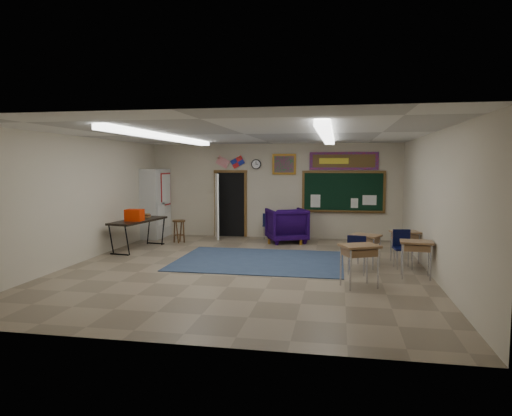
% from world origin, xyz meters
% --- Properties ---
extents(floor, '(9.00, 9.00, 0.00)m').
position_xyz_m(floor, '(0.00, 0.00, 0.00)').
color(floor, '#83725A').
rests_on(floor, ground).
extents(back_wall, '(8.00, 0.04, 3.00)m').
position_xyz_m(back_wall, '(0.00, 4.50, 1.50)').
color(back_wall, beige).
rests_on(back_wall, floor).
extents(front_wall, '(8.00, 0.04, 3.00)m').
position_xyz_m(front_wall, '(0.00, -4.50, 1.50)').
color(front_wall, beige).
rests_on(front_wall, floor).
extents(left_wall, '(0.04, 9.00, 3.00)m').
position_xyz_m(left_wall, '(-4.00, 0.00, 1.50)').
color(left_wall, beige).
rests_on(left_wall, floor).
extents(right_wall, '(0.04, 9.00, 3.00)m').
position_xyz_m(right_wall, '(4.00, 0.00, 1.50)').
color(right_wall, beige).
rests_on(right_wall, floor).
extents(ceiling, '(8.00, 9.00, 0.04)m').
position_xyz_m(ceiling, '(0.00, 0.00, 3.00)').
color(ceiling, white).
rests_on(ceiling, back_wall).
extents(area_rug, '(4.00, 3.00, 0.02)m').
position_xyz_m(area_rug, '(0.20, 0.80, 0.01)').
color(area_rug, '#30415B').
rests_on(area_rug, floor).
extents(fluorescent_strips, '(3.86, 6.00, 0.10)m').
position_xyz_m(fluorescent_strips, '(0.00, 0.00, 2.94)').
color(fluorescent_strips, white).
rests_on(fluorescent_strips, ceiling).
extents(doorway, '(1.10, 0.89, 2.16)m').
position_xyz_m(doorway, '(-1.50, 4.35, 1.06)').
color(doorway, black).
rests_on(doorway, back_wall).
extents(chalkboard, '(2.55, 0.14, 1.30)m').
position_xyz_m(chalkboard, '(2.20, 4.46, 1.46)').
color(chalkboard, brown).
rests_on(chalkboard, back_wall).
extents(bulletin_board, '(2.10, 0.05, 0.55)m').
position_xyz_m(bulletin_board, '(2.20, 4.47, 2.45)').
color(bulletin_board, red).
rests_on(bulletin_board, back_wall).
extents(framed_art_print, '(0.75, 0.05, 0.65)m').
position_xyz_m(framed_art_print, '(0.35, 4.47, 2.35)').
color(framed_art_print, '#94621C').
rests_on(framed_art_print, back_wall).
extents(wall_clock, '(0.32, 0.05, 0.32)m').
position_xyz_m(wall_clock, '(-0.55, 4.47, 2.35)').
color(wall_clock, black).
rests_on(wall_clock, back_wall).
extents(wall_flags, '(1.16, 0.06, 0.70)m').
position_xyz_m(wall_flags, '(-1.40, 4.44, 2.48)').
color(wall_flags, red).
rests_on(wall_flags, back_wall).
extents(storage_cabinet, '(0.59, 1.25, 2.20)m').
position_xyz_m(storage_cabinet, '(-3.71, 3.85, 1.10)').
color(storage_cabinet, '#BABBB6').
rests_on(storage_cabinet, floor).
extents(wingback_armchair, '(1.45, 1.46, 1.03)m').
position_xyz_m(wingback_armchair, '(0.53, 3.68, 0.52)').
color(wingback_armchair, '#170536').
rests_on(wingback_armchair, floor).
extents(student_chair_reading, '(0.47, 0.47, 0.83)m').
position_xyz_m(student_chair_reading, '(-0.03, 4.12, 0.41)').
color(student_chair_reading, black).
rests_on(student_chair_reading, floor).
extents(student_chair_desk_a, '(0.47, 0.47, 0.85)m').
position_xyz_m(student_chair_desk_a, '(2.47, -0.15, 0.43)').
color(student_chair_desk_a, black).
rests_on(student_chair_desk_a, floor).
extents(student_chair_desk_b, '(0.48, 0.48, 0.86)m').
position_xyz_m(student_chair_desk_b, '(3.51, 0.59, 0.43)').
color(student_chair_desk_b, black).
rests_on(student_chair_desk_b, floor).
extents(student_desk_front_left, '(0.76, 0.69, 0.74)m').
position_xyz_m(student_desk_front_left, '(2.69, 0.60, 0.42)').
color(student_desk_front_left, olive).
rests_on(student_desk_front_left, floor).
extents(student_desk_front_right, '(0.73, 0.62, 0.75)m').
position_xyz_m(student_desk_front_right, '(3.64, 1.26, 0.42)').
color(student_desk_front_right, olive).
rests_on(student_desk_front_right, floor).
extents(student_desk_back_left, '(0.83, 0.75, 0.82)m').
position_xyz_m(student_desk_back_left, '(2.47, -1.22, 0.46)').
color(student_desk_back_left, olive).
rests_on(student_desk_back_left, floor).
extents(student_desk_back_right, '(0.68, 0.53, 0.77)m').
position_xyz_m(student_desk_back_right, '(3.65, -0.27, 0.43)').
color(student_desk_back_right, olive).
rests_on(student_desk_back_right, floor).
extents(folding_table, '(0.96, 2.07, 1.14)m').
position_xyz_m(folding_table, '(-3.35, 1.72, 0.45)').
color(folding_table, black).
rests_on(folding_table, floor).
extents(wooden_stool, '(0.38, 0.38, 0.68)m').
position_xyz_m(wooden_stool, '(-2.64, 3.00, 0.35)').
color(wooden_stool, '#553619').
rests_on(wooden_stool, floor).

